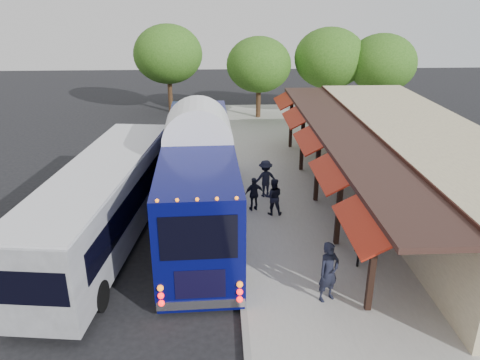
# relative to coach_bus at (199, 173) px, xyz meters

# --- Properties ---
(ground) EXTENTS (90.00, 90.00, 0.00)m
(ground) POSITION_rel_coach_bus_xyz_m (1.45, -2.50, -2.20)
(ground) COLOR black
(ground) RESTS_ON ground
(sidewalk) EXTENTS (10.00, 40.00, 0.15)m
(sidewalk) POSITION_rel_coach_bus_xyz_m (6.45, 1.50, -2.13)
(sidewalk) COLOR #9E9B93
(sidewalk) RESTS_ON ground
(curb) EXTENTS (0.20, 40.00, 0.16)m
(curb) POSITION_rel_coach_bus_xyz_m (1.50, 1.50, -2.13)
(curb) COLOR gray
(curb) RESTS_ON ground
(station_shelter) EXTENTS (8.15, 20.00, 3.60)m
(station_shelter) POSITION_rel_coach_bus_xyz_m (9.83, 1.50, -0.35)
(station_shelter) COLOR tan
(station_shelter) RESTS_ON ground
(coach_bus) EXTENTS (3.13, 12.90, 4.10)m
(coach_bus) POSITION_rel_coach_bus_xyz_m (0.00, 0.00, 0.00)
(coach_bus) COLOR #070A54
(coach_bus) RESTS_ON ground
(city_bus) EXTENTS (3.97, 12.09, 3.19)m
(city_bus) POSITION_rel_coach_bus_xyz_m (-3.58, -1.60, -0.44)
(city_bus) COLOR gray
(city_bus) RESTS_ON ground
(ped_a) EXTENTS (0.86, 0.75, 1.98)m
(ped_a) POSITION_rel_coach_bus_xyz_m (4.13, -5.85, -1.06)
(ped_a) COLOR black
(ped_a) RESTS_ON sidewalk
(ped_b) EXTENTS (0.83, 0.66, 1.64)m
(ped_b) POSITION_rel_coach_bus_xyz_m (3.12, 0.28, -1.23)
(ped_b) COLOR black
(ped_b) RESTS_ON sidewalk
(ped_c) EXTENTS (0.96, 0.60, 1.52)m
(ped_c) POSITION_rel_coach_bus_xyz_m (2.34, 0.75, -1.29)
(ped_c) COLOR black
(ped_c) RESTS_ON sidewalk
(ped_d) EXTENTS (1.26, 0.89, 1.78)m
(ped_d) POSITION_rel_coach_bus_xyz_m (2.97, 2.22, -1.16)
(ped_d) COLOR black
(ped_d) RESTS_ON sidewalk
(sign_board) EXTENTS (0.20, 0.49, 1.10)m
(sign_board) POSITION_rel_coach_bus_xyz_m (5.62, -4.04, -1.31)
(sign_board) COLOR black
(sign_board) RESTS_ON sidewalk
(tree_left) EXTENTS (4.82, 4.82, 6.17)m
(tree_left) POSITION_rel_coach_bus_xyz_m (3.89, 17.32, 1.91)
(tree_left) COLOR #382314
(tree_left) RESTS_ON ground
(tree_mid) EXTENTS (5.31, 5.31, 6.80)m
(tree_mid) POSITION_rel_coach_bus_xyz_m (9.21, 17.46, 2.33)
(tree_mid) COLOR #382314
(tree_mid) RESTS_ON ground
(tree_right) EXTENTS (5.00, 5.00, 6.41)m
(tree_right) POSITION_rel_coach_bus_xyz_m (12.91, 16.57, 2.07)
(tree_right) COLOR #382314
(tree_right) RESTS_ON ground
(tree_far) EXTENTS (5.40, 5.40, 6.91)m
(tree_far) POSITION_rel_coach_bus_xyz_m (-3.05, 19.91, 2.40)
(tree_far) COLOR #382314
(tree_far) RESTS_ON ground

